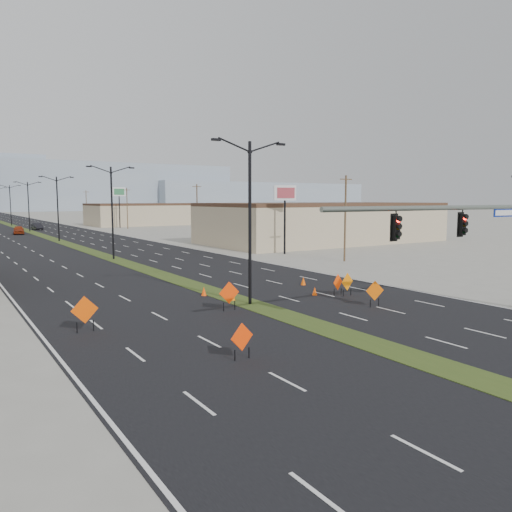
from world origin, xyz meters
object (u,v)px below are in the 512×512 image
car_left (19,230)px  cone_0 (232,296)px  construction_sign_1 (242,338)px  construction_sign_5 (347,283)px  construction_sign_2 (229,294)px  cone_1 (315,291)px  streetlight_4 (10,204)px  construction_sign_3 (338,283)px  streetlight_0 (250,217)px  cone_3 (204,291)px  signal_mast (483,232)px  streetlight_3 (29,205)px  cone_2 (303,281)px  pole_sign_east_near (285,199)px  car_mid (37,227)px  streetlight_1 (112,210)px  pole_sign_east_far (119,195)px  streetlight_2 (58,207)px  construction_sign_4 (375,292)px  construction_sign_0 (85,311)px

car_left → cone_0: car_left is taller
construction_sign_1 → construction_sign_5: bearing=21.2°
construction_sign_2 → cone_1: construction_sign_2 is taller
streetlight_4 → construction_sign_3: streetlight_4 is taller
construction_sign_2 → streetlight_0: bearing=25.8°
construction_sign_1 → cone_3: 13.94m
signal_mast → streetlight_3: streetlight_3 is taller
construction_sign_2 → cone_3: size_ratio=2.83×
cone_2 → pole_sign_east_near: size_ratio=0.08×
streetlight_4 → construction_sign_5: streetlight_4 is taller
cone_0 → car_mid: bearing=88.3°
streetlight_1 → construction_sign_2: 29.29m
construction_sign_3 → cone_3: size_ratio=2.37×
cone_2 → construction_sign_2: bearing=-153.3°
cone_1 → pole_sign_east_far: 89.61m
car_left → pole_sign_east_near: size_ratio=0.57×
signal_mast → streetlight_2: 66.56m
streetlight_3 → pole_sign_east_far: size_ratio=1.08×
car_left → construction_sign_1: 86.01m
streetlight_1 → cone_2: (7.15, -24.29, -5.09)m
streetlight_3 → construction_sign_4: (5.98, -88.75, -4.47)m
construction_sign_0 → cone_0: bearing=10.8°
car_left → streetlight_1: bearing=-79.7°
streetlight_2 → streetlight_4: size_ratio=1.00×
construction_sign_2 → pole_sign_east_far: 91.95m
pole_sign_east_near → signal_mast: bearing=-85.2°
cone_3 → construction_sign_0: bearing=-150.3°
construction_sign_1 → construction_sign_5: size_ratio=0.98×
cone_1 → car_left: bearing=96.1°
cone_1 → pole_sign_east_far: pole_sign_east_far is taller
streetlight_1 → cone_3: size_ratio=16.29×
construction_sign_2 → streetlight_4: bearing=90.8°
cone_0 → construction_sign_2: bearing=-123.8°
streetlight_1 → pole_sign_east_near: 19.80m
streetlight_3 → cone_1: (5.26, -83.93, -5.13)m
signal_mast → cone_3: bearing=124.7°
car_left → construction_sign_2: size_ratio=2.68×
streetlight_0 → construction_sign_3: (6.60, -0.76, -4.57)m
car_mid → construction_sign_3: bearing=-91.9°
car_left → pole_sign_east_far: 26.36m
streetlight_3 → cone_2: (7.15, -80.29, -5.09)m
streetlight_1 → construction_sign_4: streetlight_1 is taller
signal_mast → construction_sign_1: signal_mast is taller
cone_3 → car_left: bearing=91.4°
streetlight_2 → construction_sign_1: size_ratio=6.51×
construction_sign_4 → cone_3: (-7.14, 8.79, -0.64)m
car_mid → pole_sign_east_far: pole_sign_east_far is taller
streetlight_3 → pole_sign_east_far: (19.90, 4.17, 2.13)m
cone_0 → pole_sign_east_far: size_ratio=0.07×
streetlight_1 → cone_1: (5.26, -27.93, -5.13)m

